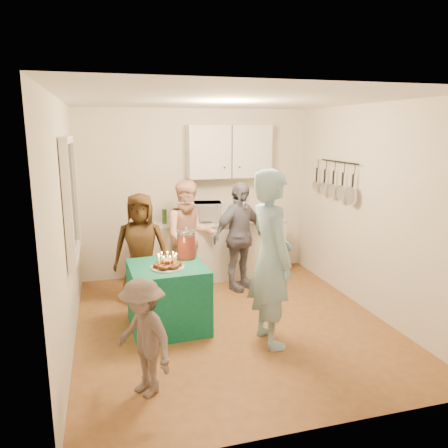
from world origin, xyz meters
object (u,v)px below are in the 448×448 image
object	(u,v)px
man_birthday	(271,259)
woman_back_center	(190,236)
party_table	(168,297)
child_near_left	(144,338)
woman_back_left	(141,248)
microwave	(204,212)
woman_back_right	(239,237)
punch_jar	(186,245)
counter	(213,250)

from	to	relation	value
man_birthday	woman_back_center	distance (m)	1.89
party_table	child_near_left	world-z (taller)	child_near_left
woman_back_left	child_near_left	distance (m)	2.18
microwave	woman_back_right	bearing A→B (deg)	-46.78
microwave	woman_back_center	xyz separation A→B (m)	(-0.31, -0.44, -0.26)
microwave	man_birthday	world-z (taller)	man_birthday
punch_jar	child_near_left	bearing A→B (deg)	-114.14
microwave	woman_back_center	world-z (taller)	woman_back_center
microwave	woman_back_left	world-z (taller)	woman_back_left
counter	woman_back_left	distance (m)	1.39
party_table	punch_jar	distance (m)	0.65
woman_back_left	child_near_left	size ratio (longest dim) A/B	1.39
woman_back_left	counter	bearing A→B (deg)	41.74
microwave	party_table	distance (m)	1.92
woman_back_center	woman_back_left	bearing A→B (deg)	-160.10
child_near_left	party_table	bearing A→B (deg)	131.32
party_table	woman_back_right	world-z (taller)	woman_back_right
microwave	woman_back_center	distance (m)	0.60
woman_back_center	punch_jar	bearing A→B (deg)	-103.24
party_table	woman_back_right	xyz separation A→B (m)	(1.18, 1.01, 0.40)
woman_back_right	woman_back_center	bearing A→B (deg)	142.61
woman_back_left	woman_back_center	bearing A→B (deg)	30.49
microwave	punch_jar	bearing A→B (deg)	-100.37
woman_back_center	child_near_left	world-z (taller)	woman_back_center
counter	party_table	xyz separation A→B (m)	(-0.95, -1.60, -0.05)
woman_back_right	party_table	bearing A→B (deg)	-164.50
counter	woman_back_right	xyz separation A→B (m)	(0.23, -0.59, 0.35)
microwave	woman_back_left	distance (m)	1.27
microwave	punch_jar	world-z (taller)	microwave
punch_jar	woman_back_right	size ratio (longest dim) A/B	0.22
man_birthday	child_near_left	xyz separation A→B (m)	(-1.40, -0.60, -0.42)
counter	punch_jar	world-z (taller)	punch_jar
man_birthday	counter	bearing A→B (deg)	-1.24
counter	child_near_left	distance (m)	3.16
party_table	woman_back_right	distance (m)	1.60
party_table	microwave	bearing A→B (deg)	63.37
woman_back_left	woman_back_right	distance (m)	1.40
microwave	punch_jar	distance (m)	1.49
woman_back_left	woman_back_right	bearing A→B (deg)	15.02
punch_jar	woman_back_right	bearing A→B (deg)	40.93
punch_jar	woman_back_left	distance (m)	0.86
counter	woman_back_right	bearing A→B (deg)	-68.59
man_birthday	child_near_left	distance (m)	1.59
microwave	woman_back_left	size ratio (longest dim) A/B	0.36
counter	man_birthday	distance (m)	2.32
microwave	woman_back_center	size ratio (longest dim) A/B	0.33
counter	woman_back_center	bearing A→B (deg)	-135.71
child_near_left	man_birthday	bearing A→B (deg)	81.90
woman_back_left	woman_back_right	size ratio (longest dim) A/B	0.94
microwave	man_birthday	xyz separation A→B (m)	(0.21, -2.26, -0.10)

